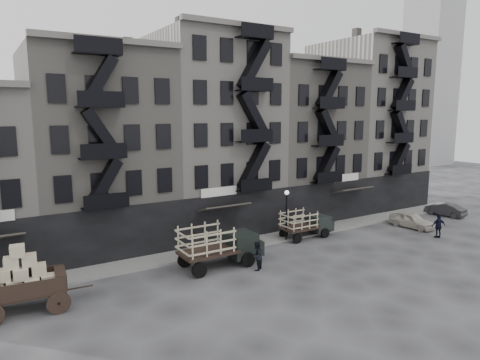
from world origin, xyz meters
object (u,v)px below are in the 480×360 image
stake_truck_east (306,222)px  car_far (445,209)px  wagon (21,275)px  car_east (412,220)px  pedestrian_mid (257,256)px  stake_truck_west (219,243)px  policeman (439,226)px

stake_truck_east → car_far: bearing=-4.9°
wagon → car_east: size_ratio=1.10×
stake_truck_east → car_far: stake_truck_east is taller
wagon → car_far: size_ratio=1.14×
car_east → pedestrian_mid: size_ratio=2.07×
wagon → stake_truck_east: 21.92m
stake_truck_west → pedestrian_mid: bearing=-46.7°
stake_truck_east → car_far: 17.31m
stake_truck_east → pedestrian_mid: (-7.78, -4.05, -0.39)m
car_east → pedestrian_mid: 18.17m
pedestrian_mid → policeman: size_ratio=0.97×
car_far → wagon: bearing=-4.6°
stake_truck_west → stake_truck_east: size_ratio=1.24×
pedestrian_mid → car_east: bearing=147.9°
wagon → stake_truck_east: (21.75, 2.61, -0.70)m
stake_truck_east → car_east: (10.34, -2.69, -0.68)m
wagon → policeman: wagon is taller
car_east → car_far: 6.97m
wagon → stake_truck_east: size_ratio=0.93×
car_far → stake_truck_west: bearing=-4.9°
car_far → policeman: (-7.76, -4.37, 0.37)m
stake_truck_east → car_east: size_ratio=1.18×
stake_truck_east → stake_truck_west: bearing=-167.2°
car_east → car_far: size_ratio=1.04×
stake_truck_east → pedestrian_mid: size_ratio=2.45×
wagon → car_far: (38.97, 1.02, -1.43)m
stake_truck_east → policeman: bearing=-31.9°
wagon → policeman: 31.40m
stake_truck_east → policeman: (9.46, -5.96, -0.36)m
car_east → policeman: 3.40m
car_far → policeman: size_ratio=1.93×
stake_truck_west → pedestrian_mid: 2.74m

